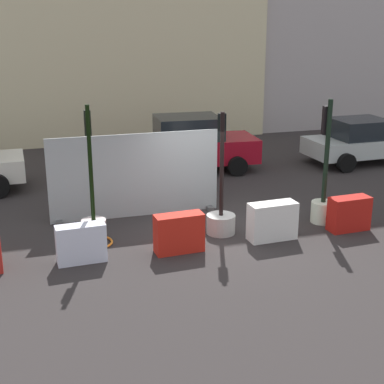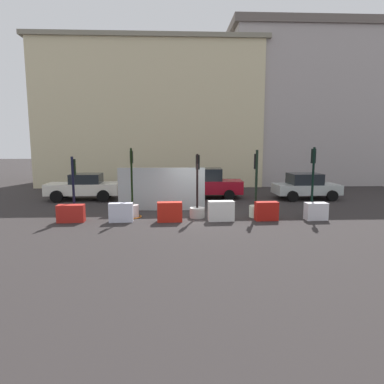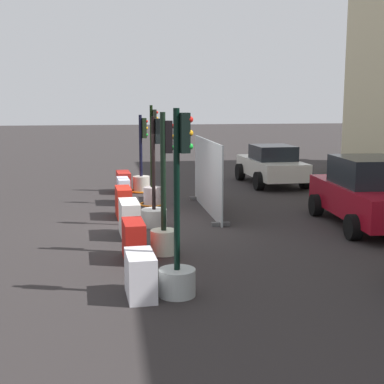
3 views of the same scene
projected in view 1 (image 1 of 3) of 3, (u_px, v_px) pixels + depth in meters
name	position (u px, v px, depth m)	size (l,w,h in m)	color
ground_plane	(212.00, 230.00, 13.65)	(120.00, 120.00, 0.00)	#2C2727
traffic_light_1	(94.00, 223.00, 12.68)	(0.83, 0.83, 3.22)	beige
traffic_light_2	(221.00, 213.00, 13.32)	(0.70, 0.70, 2.95)	#B7B5B0
traffic_light_3	(323.00, 196.00, 14.00)	(0.59, 0.59, 3.13)	silver
construction_barrier_1	(81.00, 244.00, 11.76)	(1.06, 0.42, 0.84)	silver
construction_barrier_2	(179.00, 233.00, 12.28)	(1.11, 0.47, 0.88)	red
construction_barrier_3	(272.00, 221.00, 12.97)	(1.16, 0.51, 0.89)	silver
construction_barrier_4	(349.00, 214.00, 13.54)	(1.03, 0.48, 0.84)	#AF1812
car_silver_hatchback	(360.00, 141.00, 19.73)	(3.96, 2.29, 1.59)	#B3BCB9
car_red_compact	(189.00, 145.00, 18.68)	(4.65, 2.44, 1.86)	maroon
building_main_facade	(45.00, 0.00, 24.84)	(18.34, 9.59, 11.46)	beige
site_fence_panel	(135.00, 177.00, 14.31)	(4.44, 0.50, 2.20)	#9AA3A5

